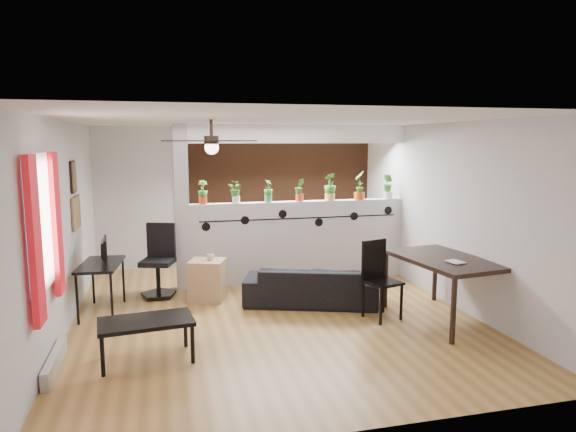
{
  "coord_description": "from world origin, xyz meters",
  "views": [
    {
      "loc": [
        -1.41,
        -6.62,
        2.34
      ],
      "look_at": [
        0.38,
        0.6,
        1.25
      ],
      "focal_mm": 32.0,
      "sensor_mm": 36.0,
      "label": 1
    }
  ],
  "objects": [
    {
      "name": "room_shell",
      "position": [
        0.0,
        0.0,
        1.3
      ],
      "size": [
        6.3,
        7.1,
        2.9
      ],
      "color": "olive",
      "rests_on": "ground"
    },
    {
      "name": "partition_wall",
      "position": [
        0.8,
        1.5,
        0.68
      ],
      "size": [
        3.6,
        0.18,
        1.35
      ],
      "primitive_type": "cube",
      "color": "#BCBCC1",
      "rests_on": "ground"
    },
    {
      "name": "ceiling_header",
      "position": [
        0.8,
        1.5,
        2.45
      ],
      "size": [
        3.6,
        0.18,
        0.3
      ],
      "primitive_type": "cube",
      "color": "white",
      "rests_on": "room_shell"
    },
    {
      "name": "pier_column",
      "position": [
        -1.11,
        1.5,
        1.3
      ],
      "size": [
        0.22,
        0.2,
        2.6
      ],
      "primitive_type": "cube",
      "color": "#BCBCC1",
      "rests_on": "ground"
    },
    {
      "name": "brick_panel",
      "position": [
        0.8,
        2.97,
        1.3
      ],
      "size": [
        3.9,
        0.05,
        2.6
      ],
      "primitive_type": "cube",
      "color": "#AD5932",
      "rests_on": "ground"
    },
    {
      "name": "vine_decal",
      "position": [
        0.8,
        1.4,
        1.08
      ],
      "size": [
        3.31,
        0.01,
        0.3
      ],
      "color": "black",
      "rests_on": "partition_wall"
    },
    {
      "name": "window_assembly",
      "position": [
        -2.56,
        -1.2,
        1.51
      ],
      "size": [
        0.09,
        1.3,
        1.55
      ],
      "color": "white",
      "rests_on": "room_shell"
    },
    {
      "name": "baseboard_heater",
      "position": [
        -2.54,
        -1.2,
        0.09
      ],
      "size": [
        0.08,
        1.0,
        0.18
      ],
      "primitive_type": "cube",
      "color": "beige",
      "rests_on": "ground"
    },
    {
      "name": "corkboard",
      "position": [
        -2.58,
        0.95,
        1.35
      ],
      "size": [
        0.03,
        0.6,
        0.45
      ],
      "primitive_type": "cube",
      "color": "olive",
      "rests_on": "room_shell"
    },
    {
      "name": "framed_art",
      "position": [
        -2.58,
        0.9,
        1.85
      ],
      "size": [
        0.03,
        0.34,
        0.44
      ],
      "color": "#8C7259",
      "rests_on": "room_shell"
    },
    {
      "name": "ceiling_fan",
      "position": [
        -0.8,
        -0.3,
        2.31
      ],
      "size": [
        1.19,
        1.19,
        0.43
      ],
      "color": "black",
      "rests_on": "room_shell"
    },
    {
      "name": "potted_plant_0",
      "position": [
        -0.78,
        1.5,
        1.55
      ],
      "size": [
        0.2,
        0.17,
        0.37
      ],
      "color": "#C44317",
      "rests_on": "partition_wall"
    },
    {
      "name": "potted_plant_1",
      "position": [
        -0.25,
        1.5,
        1.54
      ],
      "size": [
        0.23,
        0.22,
        0.36
      ],
      "color": "silver",
      "rests_on": "partition_wall"
    },
    {
      "name": "potted_plant_2",
      "position": [
        0.27,
        1.5,
        1.55
      ],
      "size": [
        0.2,
        0.22,
        0.37
      ],
      "color": "#308540",
      "rests_on": "partition_wall"
    },
    {
      "name": "potted_plant_3",
      "position": [
        0.8,
        1.5,
        1.55
      ],
      "size": [
        0.2,
        0.16,
        0.38
      ],
      "color": "#BE3C1E",
      "rests_on": "partition_wall"
    },
    {
      "name": "potted_plant_4",
      "position": [
        1.33,
        1.5,
        1.59
      ],
      "size": [
        0.29,
        0.27,
        0.46
      ],
      "color": "gold",
      "rests_on": "partition_wall"
    },
    {
      "name": "potted_plant_5",
      "position": [
        1.85,
        1.5,
        1.61
      ],
      "size": [
        0.26,
        0.3,
        0.49
      ],
      "color": "#C44A17",
      "rests_on": "partition_wall"
    },
    {
      "name": "potted_plant_6",
      "position": [
        2.38,
        1.5,
        1.58
      ],
      "size": [
        0.2,
        0.23,
        0.43
      ],
      "color": "white",
      "rests_on": "partition_wall"
    },
    {
      "name": "sofa",
      "position": [
        0.64,
        0.27,
        0.26
      ],
      "size": [
        1.94,
        1.25,
        0.53
      ],
      "primitive_type": "imported",
      "rotation": [
        0.0,
        0.0,
        2.81
      ],
      "color": "black",
      "rests_on": "ground"
    },
    {
      "name": "cube_shelf",
      "position": [
        -0.8,
        0.8,
        0.3
      ],
      "size": [
        0.61,
        0.58,
        0.6
      ],
      "primitive_type": "cube",
      "rotation": [
        0.0,
        0.0,
        -0.35
      ],
      "color": "#A37E56",
      "rests_on": "ground"
    },
    {
      "name": "cup",
      "position": [
        -0.75,
        0.8,
        0.65
      ],
      "size": [
        0.13,
        0.13,
        0.09
      ],
      "primitive_type": "imported",
      "rotation": [
        0.0,
        0.0,
        -0.15
      ],
      "color": "gray",
      "rests_on": "cube_shelf"
    },
    {
      "name": "computer_desk",
      "position": [
        -2.25,
        0.58,
        0.63
      ],
      "size": [
        0.6,
        1.01,
        0.7
      ],
      "color": "black",
      "rests_on": "ground"
    },
    {
      "name": "monitor",
      "position": [
        -2.25,
        0.73,
        0.78
      ],
      "size": [
        0.31,
        0.08,
        0.17
      ],
      "primitive_type": "imported",
      "rotation": [
        0.0,
        0.0,
        1.65
      ],
      "color": "black",
      "rests_on": "computer_desk"
    },
    {
      "name": "office_chair",
      "position": [
        -1.49,
        1.19,
        0.48
      ],
      "size": [
        0.57,
        0.58,
        1.08
      ],
      "color": "black",
      "rests_on": "ground"
    },
    {
      "name": "dining_table",
      "position": [
        2.14,
        -0.79,
        0.75
      ],
      "size": [
        1.12,
        1.63,
        0.83
      ],
      "color": "black",
      "rests_on": "ground"
    },
    {
      "name": "book",
      "position": [
        2.04,
        -1.09,
        0.84
      ],
      "size": [
        0.19,
        0.24,
        0.02
      ],
      "primitive_type": "imported",
      "rotation": [
        0.0,
        0.0,
        0.15
      ],
      "color": "gray",
      "rests_on": "dining_table"
    },
    {
      "name": "folding_chair",
      "position": [
        1.35,
        -0.48,
        0.61
      ],
      "size": [
        0.52,
        0.52,
        1.03
      ],
      "color": "black",
      "rests_on": "ground"
    },
    {
      "name": "coffee_table",
      "position": [
        -1.62,
        -1.18,
        0.41
      ],
      "size": [
        1.03,
        0.65,
        0.46
      ],
      "color": "black",
      "rests_on": "ground"
    }
  ]
}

